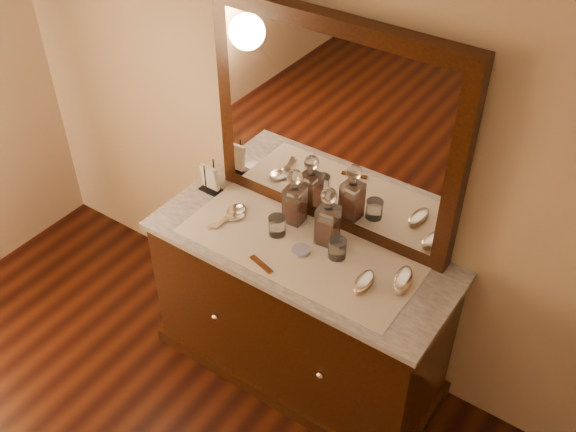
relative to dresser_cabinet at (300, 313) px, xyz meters
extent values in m
plane|color=tan|center=(0.00, 0.29, 0.99)|extent=(4.50, 4.50, 0.00)
cube|color=black|center=(0.00, 0.00, 0.00)|extent=(1.40, 0.55, 0.82)
cube|color=black|center=(0.00, 0.00, -0.37)|extent=(1.46, 0.59, 0.08)
sphere|color=silver|center=(-0.30, -0.28, 0.04)|extent=(0.04, 0.04, 0.04)
sphere|color=silver|center=(0.30, -0.28, 0.04)|extent=(0.04, 0.04, 0.04)
cube|color=silver|center=(0.00, 0.00, 0.42)|extent=(1.44, 0.59, 0.03)
cube|color=black|center=(0.00, 0.25, 0.94)|extent=(1.20, 0.08, 1.00)
cube|color=white|center=(0.00, 0.21, 0.94)|extent=(1.06, 0.01, 0.86)
cube|color=silver|center=(0.00, -0.02, 0.44)|extent=(1.10, 0.45, 0.00)
cylinder|color=white|center=(0.02, -0.03, 0.45)|extent=(0.10, 0.10, 0.01)
cube|color=brown|center=(-0.07, -0.20, 0.45)|extent=(0.14, 0.06, 0.01)
cube|color=black|center=(-0.61, 0.10, 0.44)|extent=(0.11, 0.07, 0.01)
cylinder|color=black|center=(-0.61, 0.06, 0.52)|extent=(0.01, 0.01, 0.17)
cylinder|color=black|center=(-0.60, 0.13, 0.52)|extent=(0.01, 0.01, 0.17)
cube|color=white|center=(-0.61, 0.10, 0.52)|extent=(0.09, 0.04, 0.14)
cube|color=#8B3614|center=(-0.13, 0.14, 0.51)|extent=(0.08, 0.08, 0.13)
cube|color=white|center=(-0.13, 0.14, 0.54)|extent=(0.09, 0.09, 0.19)
cylinder|color=white|center=(-0.13, 0.14, 0.64)|extent=(0.04, 0.04, 0.03)
sphere|color=white|center=(-0.13, 0.14, 0.70)|extent=(0.08, 0.08, 0.07)
cube|color=#8B3614|center=(0.08, 0.10, 0.51)|extent=(0.08, 0.08, 0.13)
cube|color=white|center=(0.08, 0.10, 0.54)|extent=(0.10, 0.10, 0.19)
cylinder|color=white|center=(0.08, 0.10, 0.65)|extent=(0.04, 0.04, 0.03)
sphere|color=white|center=(0.08, 0.10, 0.70)|extent=(0.08, 0.08, 0.07)
ellipsoid|color=tan|center=(0.36, -0.06, 0.46)|extent=(0.08, 0.16, 0.02)
ellipsoid|color=silver|center=(0.36, -0.06, 0.47)|extent=(0.08, 0.16, 0.02)
ellipsoid|color=tan|center=(0.49, 0.05, 0.46)|extent=(0.11, 0.18, 0.03)
ellipsoid|color=silver|center=(0.49, 0.05, 0.48)|extent=(0.11, 0.18, 0.03)
ellipsoid|color=silver|center=(-0.39, 0.03, 0.45)|extent=(0.09, 0.11, 0.02)
cube|color=silver|center=(-0.39, -0.06, 0.45)|extent=(0.03, 0.14, 0.01)
ellipsoid|color=silver|center=(-0.37, 0.00, 0.45)|extent=(0.11, 0.12, 0.02)
cube|color=silver|center=(-0.40, -0.09, 0.45)|extent=(0.06, 0.13, 0.01)
cylinder|color=white|center=(0.17, 0.04, 0.49)|extent=(0.08, 0.08, 0.09)
cylinder|color=white|center=(-0.14, 0.01, 0.49)|extent=(0.08, 0.08, 0.09)
camera|label=1|loc=(1.21, -1.85, 2.45)|focal=41.36mm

